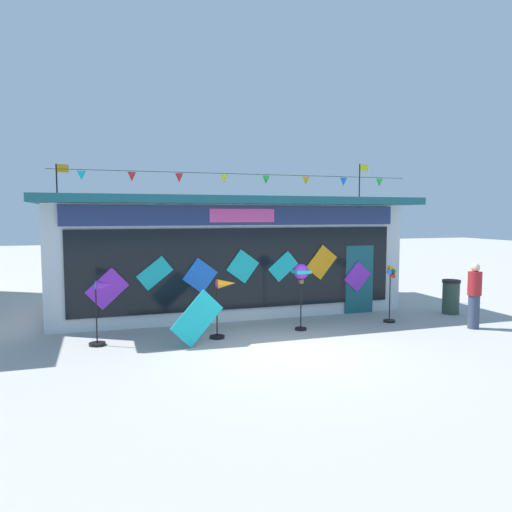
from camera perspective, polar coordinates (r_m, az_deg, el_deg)
name	(u,v)px	position (r m, az deg, el deg)	size (l,w,h in m)	color
ground_plane	(288,351)	(10.41, 3.82, -11.25)	(80.00, 80.00, 0.00)	#ADAAA5
kite_shop_building	(224,253)	(14.82, -3.83, 0.37)	(10.38, 4.92, 4.61)	silver
wind_spinner_far_left	(102,302)	(11.18, -17.88, -5.26)	(0.60, 0.36, 1.47)	black
wind_spinner_left	(224,296)	(11.28, -3.88, -4.84)	(0.64, 0.35, 1.40)	black
wind_spinner_center_left	(301,276)	(11.99, 5.41, -2.42)	(0.39, 0.39, 1.68)	black
wind_spinner_center_right	(391,286)	(13.36, 15.77, -3.47)	(0.37, 0.31, 1.56)	black
person_near_camera	(474,295)	(13.40, 24.60, -4.29)	(0.34, 0.34, 1.68)	#333D56
trash_bin	(451,297)	(15.17, 22.23, -4.50)	(0.52, 0.52, 1.00)	#2D4238
display_kite_on_ground	(197,318)	(10.71, -7.03, -7.39)	(0.63, 0.03, 1.15)	#19B7BC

